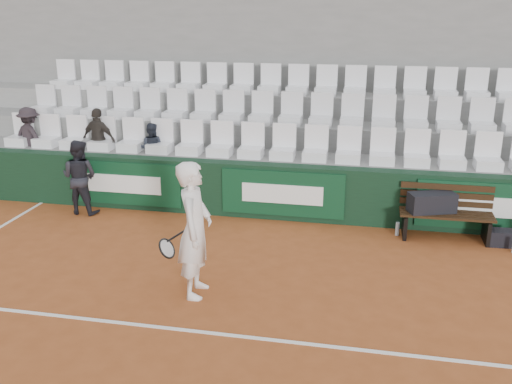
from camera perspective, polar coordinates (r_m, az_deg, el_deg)
name	(u,v)px	position (r m, az deg, el deg)	size (l,w,h in m)	color
ground	(248,337)	(6.90, -0.83, -14.34)	(80.00, 80.00, 0.00)	#9F4E24
court_baseline	(248,337)	(6.90, -0.83, -14.31)	(18.00, 0.06, 0.01)	white
back_barrier	(299,193)	(10.26, 4.27, -0.08)	(18.00, 0.34, 1.00)	black
grandstand_tier_front	(299,182)	(10.87, 4.35, 0.97)	(18.00, 0.95, 1.00)	gray
grandstand_tier_mid	(305,158)	(11.71, 4.97, 3.37)	(18.00, 0.95, 1.45)	gray
grandstand_tier_back	(311,138)	(12.58, 5.51, 5.44)	(18.00, 0.95, 1.90)	gray
grandstand_rear_wall	(316,76)	(12.98, 5.98, 11.43)	(18.00, 0.30, 4.40)	gray
seat_row_front	(299,143)	(10.49, 4.33, 4.94)	(11.90, 0.44, 0.63)	white
seat_row_mid	(306,109)	(11.32, 5.01, 8.24)	(11.90, 0.44, 0.63)	silver
seat_row_back	(312,80)	(12.19, 5.60, 11.07)	(11.90, 0.44, 0.63)	white
bench_left	(445,226)	(9.97, 18.39, -3.25)	(1.50, 0.56, 0.45)	#311E0E
sports_bag_left	(432,202)	(9.84, 17.18, -1.01)	(0.76, 0.32, 0.32)	black
sports_bag_ground	(500,238)	(10.05, 23.18, -4.22)	(0.43, 0.26, 0.26)	black
water_bottle_near	(397,229)	(9.93, 13.95, -3.59)	(0.07, 0.07, 0.23)	silver
tennis_player	(195,230)	(7.50, -6.14, -3.78)	(0.74, 0.70, 1.84)	white
ball_kid	(80,177)	(10.99, -17.23, 1.44)	(0.68, 0.53, 1.39)	black
spectator_a	(28,115)	(12.39, -21.86, 7.15)	(0.79, 0.45, 1.22)	black
spectator_b	(97,117)	(11.64, -15.61, 7.22)	(0.73, 0.31, 1.25)	#2E2924
spectator_c	(150,126)	(11.21, -10.51, 6.54)	(0.49, 0.38, 1.01)	#212631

